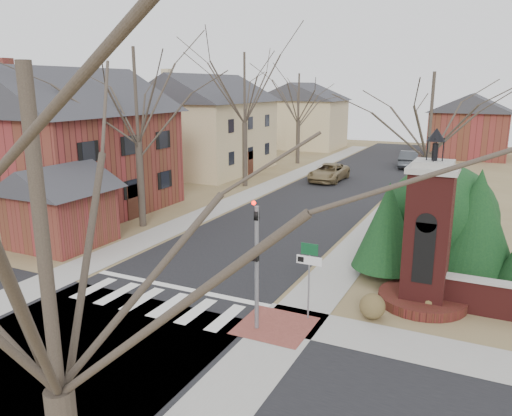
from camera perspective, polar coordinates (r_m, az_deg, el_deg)
The scene contains 28 objects.
ground at distance 18.76m, azimuth -12.92°, elevation -11.38°, with size 120.00×120.00×0.00m, color brown.
main_street at distance 37.58m, azimuth 8.30°, elevation 1.62°, with size 8.00×70.00×0.01m, color black.
cross_street at distance 16.80m, azimuth -19.48°, elevation -14.99°, with size 120.00×8.00×0.01m, color black.
crosswalk_zone at distance 19.32m, azimuth -11.43°, elevation -10.49°, with size 8.00×2.20×0.02m, color silver.
stop_bar at distance 20.43m, azimuth -8.88°, elevation -9.00°, with size 8.00×0.35×0.02m, color silver.
sidewalk_right_main at distance 36.42m, azimuth 16.12°, elevation 0.83°, with size 2.00×60.00×0.02m, color gray.
sidewalk_left at distance 39.40m, azimuth 1.08°, elevation 2.34°, with size 2.00×60.00×0.02m, color gray.
curb_apron at distance 17.25m, azimuth 2.21°, elevation -13.31°, with size 2.40×2.40×0.02m, color brown.
traffic_signal_pole at distance 16.07m, azimuth 0.05°, elevation -5.41°, with size 0.28×0.41×4.50m.
sign_post at distance 17.05m, azimuth 6.07°, elevation -6.60°, with size 0.90×0.07×2.75m.
brick_gate_monument at distance 19.07m, azimuth 18.92°, elevation -4.38°, with size 3.20×3.20×6.47m.
house_brick_left at distance 33.37m, azimuth -20.34°, elevation 7.47°, with size 9.80×11.80×9.42m.
house_stucco_left at distance 47.03m, azimuth -5.67°, elevation 9.80°, with size 9.80×12.80×9.28m.
garage_left at distance 26.77m, azimuth -21.56°, elevation 0.70°, with size 4.80×4.80×4.29m.
house_distant_left at distance 65.34m, azimuth 5.25°, elevation 10.64°, with size 10.80×8.80×8.53m.
house_distant_right at distance 61.31m, azimuth 23.23°, elevation 8.81°, with size 8.80×8.80×7.30m.
evergreen_near at distance 21.18m, azimuth 14.81°, elevation -1.91°, with size 2.80×2.80×4.10m.
evergreen_mid at distance 21.95m, azimuth 23.94°, elevation -1.30°, with size 3.40×3.40×4.70m.
evergreen_mass at distance 23.33m, azimuth 20.36°, elevation -0.62°, with size 4.80×4.80×4.80m, color black.
bare_tree_0 at distance 28.41m, azimuth -13.62°, elevation 13.11°, with size 8.05×8.05×11.15m.
bare_tree_1 at distance 39.38m, azimuth -1.32°, elevation 14.08°, with size 8.40×8.40×11.64m.
bare_tree_2 at distance 51.49m, azimuth 4.92°, elevation 12.87°, with size 7.35×7.35×10.19m.
bare_tree_3 at distance 29.32m, azimuth 19.44°, elevation 10.76°, with size 7.00×7.00×9.70m.
bare_tree_4 at distance 6.54m, azimuth -23.47°, elevation -0.91°, with size 6.65×6.65×9.21m.
pickup_truck at distance 42.56m, azimuth 8.31°, elevation 4.04°, with size 2.40×5.21×1.45m, color olive.
distant_car at distance 51.41m, azimuth 17.17°, elevation 5.37°, with size 1.75×5.02×1.65m, color #383C40.
dry_shrub_left at distance 18.04m, azimuth 13.16°, elevation -10.89°, with size 0.90×0.90×0.90m, color brown.
dry_shrub_right at distance 19.29m, azimuth 19.24°, elevation -9.89°, with size 0.74×0.74×0.74m, color brown.
Camera 1 is at (10.86, -13.10, 7.90)m, focal length 35.00 mm.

